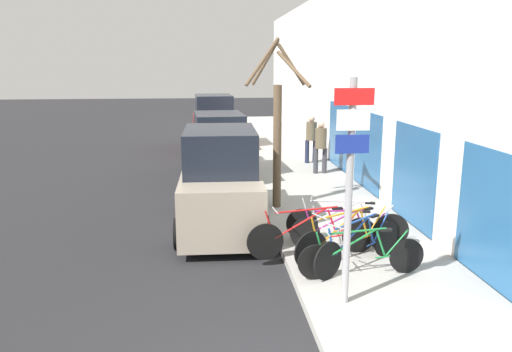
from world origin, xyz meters
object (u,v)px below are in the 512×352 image
(parked_car_0, at_px, (221,184))
(bicycle_4, at_px, (344,232))
(parked_car_1, at_px, (219,148))
(parked_car_2, at_px, (214,125))
(bicycle_1, at_px, (359,246))
(bicycle_5, at_px, (346,224))
(street_tree, at_px, (277,130))
(bicycle_3, at_px, (313,235))
(bicycle_0, at_px, (362,256))
(bicycle_2, at_px, (349,238))
(signpost, at_px, (350,183))
(pedestrian_near, at_px, (311,136))
(pedestrian_far, at_px, (321,143))

(parked_car_0, bearing_deg, bicycle_4, -39.21)
(parked_car_1, bearing_deg, parked_car_2, 87.02)
(bicycle_1, xyz_separation_m, bicycle_5, (0.13, 1.27, -0.00))
(street_tree, bearing_deg, parked_car_0, -143.99)
(bicycle_3, height_order, bicycle_4, bicycle_3)
(bicycle_0, xyz_separation_m, bicycle_5, (0.19, 1.66, 0.02))
(bicycle_1, distance_m, bicycle_5, 1.28)
(parked_car_0, xyz_separation_m, parked_car_1, (0.12, 5.35, -0.06))
(bicycle_1, distance_m, parked_car_0, 3.81)
(bicycle_0, relative_size, parked_car_2, 0.53)
(bicycle_2, bearing_deg, signpost, 136.95)
(bicycle_2, xyz_separation_m, parked_car_1, (-2.20, 7.89, 0.43))
(bicycle_5, height_order, parked_car_0, parked_car_0)
(bicycle_5, distance_m, parked_car_0, 3.06)
(bicycle_1, relative_size, bicycle_5, 0.82)
(signpost, xyz_separation_m, bicycle_2, (0.55, 1.69, -1.49))
(bicycle_3, bearing_deg, street_tree, -1.71)
(bicycle_1, xyz_separation_m, pedestrian_near, (1.17, 9.68, 0.61))
(bicycle_2, height_order, parked_car_0, parked_car_0)
(bicycle_1, xyz_separation_m, bicycle_2, (-0.07, 0.38, 0.02))
(bicycle_1, bearing_deg, signpost, 120.34)
(bicycle_1, bearing_deg, bicycle_3, 14.09)
(parked_car_0, bearing_deg, parked_car_1, 89.93)
(bicycle_1, xyz_separation_m, street_tree, (-0.92, 3.99, 1.59))
(bicycle_1, bearing_deg, bicycle_5, -40.34)
(bicycle_1, xyz_separation_m, pedestrian_far, (1.10, 7.87, 0.62))
(bicycle_0, bearing_deg, signpost, 145.31)
(bicycle_3, relative_size, bicycle_5, 1.08)
(bicycle_1, relative_size, parked_car_0, 0.44)
(parked_car_2, bearing_deg, pedestrian_near, -53.64)
(bicycle_3, xyz_separation_m, parked_car_1, (-1.56, 7.65, 0.43))
(signpost, distance_m, bicycle_3, 2.44)
(parked_car_2, xyz_separation_m, street_tree, (1.41, -9.97, 1.06))
(bicycle_2, height_order, parked_car_1, parked_car_1)
(street_tree, bearing_deg, bicycle_0, -78.85)
(parked_car_1, distance_m, pedestrian_far, 3.40)
(bicycle_0, bearing_deg, bicycle_3, 28.72)
(parked_car_0, distance_m, street_tree, 2.11)
(bicycle_0, xyz_separation_m, parked_car_0, (-2.33, 3.31, 0.53))
(bicycle_0, relative_size, bicycle_5, 0.95)
(parked_car_0, bearing_deg, signpost, -66.01)
(bicycle_0, distance_m, pedestrian_far, 8.36)
(bicycle_0, height_order, bicycle_2, bicycle_2)
(signpost, bearing_deg, street_tree, 93.33)
(bicycle_1, relative_size, parked_car_2, 0.46)
(bicycle_2, distance_m, parked_car_2, 13.78)
(bicycle_1, relative_size, pedestrian_near, 1.12)
(pedestrian_far, bearing_deg, bicycle_0, 81.12)
(parked_car_0, relative_size, pedestrian_far, 2.50)
(bicycle_3, xyz_separation_m, parked_car_0, (-1.69, 2.30, 0.50))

